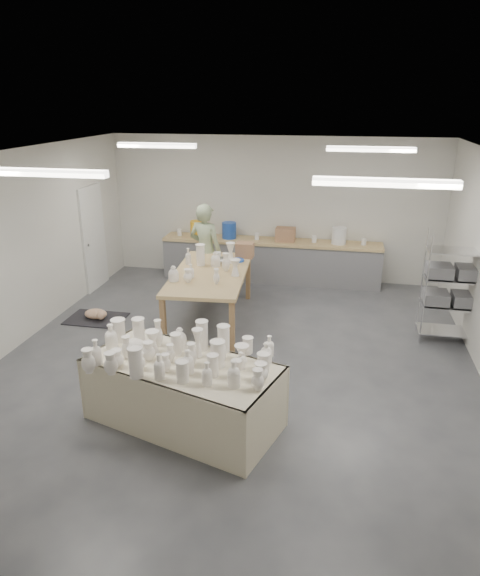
% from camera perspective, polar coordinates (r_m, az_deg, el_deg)
% --- Properties ---
extents(room, '(8.00, 8.02, 3.00)m').
position_cam_1_polar(room, '(7.14, -1.23, 6.97)').
color(room, '#424449').
rests_on(room, ground).
extents(back_counter, '(4.60, 0.60, 1.24)m').
position_cam_1_polar(back_counter, '(10.96, 3.37, 3.23)').
color(back_counter, tan).
rests_on(back_counter, ground).
extents(wire_shelf, '(0.88, 0.48, 1.80)m').
position_cam_1_polar(wire_shelf, '(8.76, 22.47, 0.17)').
color(wire_shelf, silver).
rests_on(wire_shelf, ground).
extents(drying_table, '(2.50, 1.76, 1.18)m').
position_cam_1_polar(drying_table, '(6.27, -6.41, -11.07)').
color(drying_table, olive).
rests_on(drying_table, ground).
extents(work_table, '(1.39, 2.51, 1.29)m').
position_cam_1_polar(work_table, '(8.89, -2.96, 1.95)').
color(work_table, tan).
rests_on(work_table, ground).
extents(rug, '(1.00, 0.70, 0.02)m').
position_cam_1_polar(rug, '(9.52, -15.68, -3.30)').
color(rug, black).
rests_on(rug, ground).
extents(cat, '(0.47, 0.39, 0.18)m').
position_cam_1_polar(cat, '(9.46, -15.67, -2.80)').
color(cat, white).
rests_on(cat, rug).
extents(potter, '(0.77, 0.61, 1.85)m').
position_cam_1_polar(potter, '(9.99, -3.84, 4.14)').
color(potter, gray).
rests_on(potter, ground).
extents(red_stool, '(0.40, 0.40, 0.34)m').
position_cam_1_polar(red_stool, '(10.42, -3.38, 1.27)').
color(red_stool, '#A72217').
rests_on(red_stool, ground).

